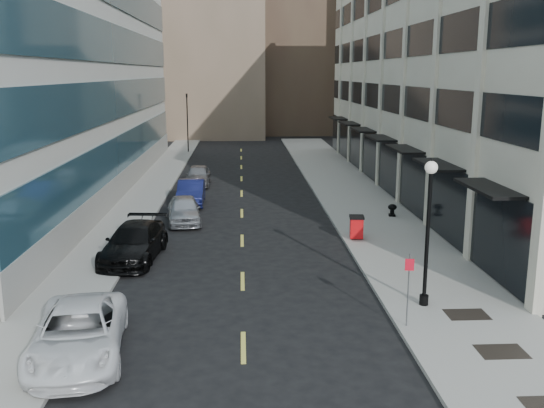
{
  "coord_description": "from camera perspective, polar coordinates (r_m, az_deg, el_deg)",
  "views": [
    {
      "loc": [
        -0.0,
        -15.12,
        8.19
      ],
      "look_at": [
        1.36,
        11.5,
        2.39
      ],
      "focal_mm": 40.0,
      "sensor_mm": 36.0,
      "label": 1
    }
  ],
  "objects": [
    {
      "name": "grate_mid",
      "position": [
        19.55,
        20.8,
        -12.85
      ],
      "size": [
        1.4,
        1.0,
        0.01
      ],
      "primitive_type": "cube",
      "color": "black",
      "rests_on": "sidewalk_right"
    },
    {
      "name": "road_centerline",
      "position": [
        33.14,
        -2.84,
        -2.04
      ],
      "size": [
        0.15,
        68.2,
        0.01
      ],
      "color": "#D8CC4C",
      "rests_on": "ground"
    },
    {
      "name": "skyline_tan_near",
      "position": [
        83.42,
        -5.91,
        16.2
      ],
      "size": [
        14.0,
        18.0,
        28.0
      ],
      "primitive_type": "cube",
      "color": "#846B57",
      "rests_on": "ground"
    },
    {
      "name": "sidewalk_right",
      "position": [
        36.81,
        8.9,
        -0.62
      ],
      "size": [
        5.0,
        80.0,
        0.15
      ],
      "primitive_type": "cube",
      "color": "gray",
      "rests_on": "ground"
    },
    {
      "name": "skyline_brown",
      "position": [
        87.93,
        2.42,
        18.0
      ],
      "size": [
        12.0,
        16.0,
        34.0
      ],
      "primitive_type": "cube",
      "color": "brown",
      "rests_on": "ground"
    },
    {
      "name": "car_silver_sedan",
      "position": [
        33.94,
        -8.27,
        -0.53
      ],
      "size": [
        2.28,
        4.57,
        1.5
      ],
      "primitive_type": "imported",
      "rotation": [
        0.0,
        0.0,
        0.12
      ],
      "color": "#9A9DA2",
      "rests_on": "ground"
    },
    {
      "name": "traffic_signal",
      "position": [
        63.4,
        -8.03,
        9.91
      ],
      "size": [
        0.66,
        0.66,
        6.98
      ],
      "color": "black",
      "rests_on": "ground"
    },
    {
      "name": "skyline_stone",
      "position": [
        83.11,
        9.84,
        13.34
      ],
      "size": [
        10.0,
        14.0,
        20.0
      ],
      "primitive_type": "cube",
      "color": "beige",
      "rests_on": "ground"
    },
    {
      "name": "car_black_pickup",
      "position": [
        27.67,
        -12.84,
        -3.55
      ],
      "size": [
        2.72,
        5.65,
        1.59
      ],
      "primitive_type": "imported",
      "rotation": [
        0.0,
        0.0,
        -0.09
      ],
      "color": "black",
      "rests_on": "ground"
    },
    {
      "name": "skyline_tan_far",
      "position": [
        94.2,
        -11.82,
        13.72
      ],
      "size": [
        12.0,
        14.0,
        22.0
      ],
      "primitive_type": "cube",
      "color": "#846B57",
      "rests_on": "ground"
    },
    {
      "name": "car_blue_sedan",
      "position": [
        38.68,
        -7.63,
        1.09
      ],
      "size": [
        1.7,
        4.67,
        1.53
      ],
      "primitive_type": "imported",
      "rotation": [
        0.0,
        0.0,
        0.02
      ],
      "color": "#14194C",
      "rests_on": "ground"
    },
    {
      "name": "urn_planter",
      "position": [
        35.27,
        11.25,
        -0.44
      ],
      "size": [
        0.5,
        0.5,
        0.69
      ],
      "rotation": [
        0.0,
        0.0,
        -0.16
      ],
      "color": "black",
      "rests_on": "sidewalk_right"
    },
    {
      "name": "grate_far",
      "position": [
        21.91,
        17.87,
        -9.86
      ],
      "size": [
        1.4,
        1.0,
        0.01
      ],
      "primitive_type": "cube",
      "color": "black",
      "rests_on": "sidewalk_right"
    },
    {
      "name": "ground",
      "position": [
        17.19,
        -2.68,
        -16.19
      ],
      "size": [
        160.0,
        160.0,
        0.0
      ],
      "primitive_type": "plane",
      "color": "black",
      "rests_on": "ground"
    },
    {
      "name": "car_white_van",
      "position": [
        18.88,
        -17.77,
        -11.51
      ],
      "size": [
        3.19,
        5.76,
        1.53
      ],
      "primitive_type": "imported",
      "rotation": [
        0.0,
        0.0,
        0.12
      ],
      "color": "white",
      "rests_on": "ground"
    },
    {
      "name": "lamppost",
      "position": [
        21.47,
        14.5,
        -1.48
      ],
      "size": [
        0.44,
        0.44,
        5.25
      ],
      "color": "black",
      "rests_on": "sidewalk_right"
    },
    {
      "name": "car_grey_sedan",
      "position": [
        45.13,
        -6.97,
        2.69
      ],
      "size": [
        1.81,
        4.43,
        1.51
      ],
      "primitive_type": "imported",
      "rotation": [
        0.0,
        0.0,
        -0.01
      ],
      "color": "slate",
      "rests_on": "ground"
    },
    {
      "name": "trash_bin",
      "position": [
        30.18,
        7.96,
        -2.09
      ],
      "size": [
        0.77,
        0.83,
        1.15
      ],
      "rotation": [
        0.0,
        0.0,
        -0.1
      ],
      "color": "red",
      "rests_on": "sidewalk_right"
    },
    {
      "name": "building_right",
      "position": [
        45.4,
        19.46,
        12.6
      ],
      "size": [
        15.3,
        46.5,
        18.25
      ],
      "color": "beige",
      "rests_on": "ground"
    },
    {
      "name": "sidewalk_left",
      "position": [
        36.62,
        -13.08,
        -0.86
      ],
      "size": [
        3.0,
        80.0,
        0.15
      ],
      "primitive_type": "cube",
      "color": "gray",
      "rests_on": "ground"
    },
    {
      "name": "sign_post",
      "position": [
        19.95,
        12.74,
        -6.99
      ],
      "size": [
        0.29,
        0.07,
        2.43
      ],
      "rotation": [
        0.0,
        0.0,
        -0.11
      ],
      "color": "slate",
      "rests_on": "sidewalk_right"
    }
  ]
}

